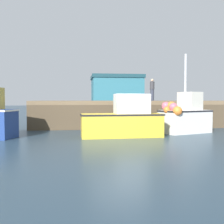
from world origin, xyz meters
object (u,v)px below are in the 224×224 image
object	(u,v)px
fishing_boat_mid	(185,117)
rowboat	(185,127)
dockworker	(152,90)
fishing_boat_near_right	(124,120)

from	to	relation	value
fishing_boat_mid	rowboat	bearing A→B (deg)	65.56
fishing_boat_mid	rowboat	world-z (taller)	fishing_boat_mid
rowboat	fishing_boat_mid	bearing A→B (deg)	-114.44
rowboat	dockworker	world-z (taller)	dockworker
fishing_boat_near_right	dockworker	distance (m)	7.87
fishing_boat_near_right	rowboat	bearing A→B (deg)	27.73
fishing_boat_mid	dockworker	bearing A→B (deg)	92.82
fishing_boat_mid	dockworker	size ratio (longest dim) A/B	2.61
fishing_boat_mid	dockworker	xyz separation A→B (m)	(-0.28, 5.64, 1.72)
dockworker	fishing_boat_near_right	bearing A→B (deg)	-116.11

